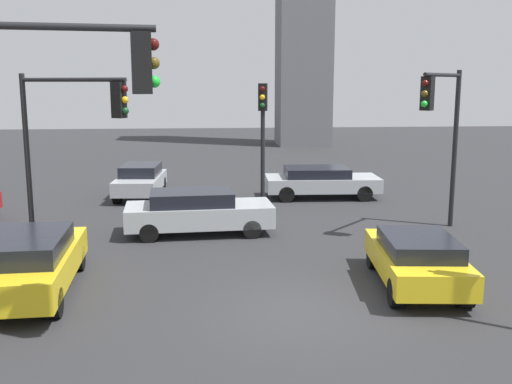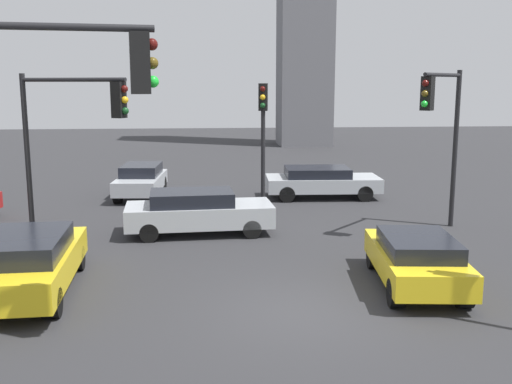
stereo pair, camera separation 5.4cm
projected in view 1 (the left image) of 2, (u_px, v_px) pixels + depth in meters
ground_plane at (303, 311)px, 12.84m from camera, size 104.27×104.27×0.00m
traffic_light_1 at (263, 123)px, 22.11m from camera, size 0.38×0.48×4.82m
traffic_light_2 at (71, 123)px, 17.22m from camera, size 3.37×1.83×5.12m
traffic_light_3 at (15, 120)px, 9.45m from camera, size 4.13×0.81×5.94m
traffic_light_4 at (442, 118)px, 18.78m from camera, size 2.10×2.25×5.25m
car_0 at (28, 262)px, 13.78m from camera, size 2.20×4.85×1.45m
car_1 at (321, 181)px, 25.36m from camera, size 4.83×2.27×1.30m
car_2 at (141, 180)px, 25.53m from camera, size 2.02×4.14×1.38m
car_4 at (417, 258)px, 14.29m from camera, size 2.22×4.25×1.29m
car_6 at (198, 211)px, 19.29m from camera, size 4.81×2.18×1.41m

